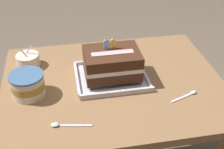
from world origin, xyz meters
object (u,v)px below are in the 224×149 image
Objects in this scene: foil_tray at (111,77)px; ice_cream_tub at (28,85)px; serving_spoon_by_bowls at (61,125)px; birthday_cake at (111,63)px; serving_spoon_near_tray at (189,94)px; bowl_stack at (28,60)px.

ice_cream_tub is (-0.36, -0.05, 0.04)m from foil_tray.
foil_tray is 2.06× the size of serving_spoon_by_bowls.
ice_cream_tub is (-0.36, -0.05, -0.03)m from birthday_cake.
foil_tray is 0.36m from ice_cream_tub.
ice_cream_tub is at bearing 120.01° from serving_spoon_by_bowls.
birthday_cake is 1.57× the size of serving_spoon_by_bowls.
birthday_cake reaches higher than foil_tray.
birthday_cake is 1.70× the size of ice_cream_tub.
birthday_cake is 0.36m from ice_cream_tub.
birthday_cake reaches higher than serving_spoon_by_bowls.
foil_tray reaches higher than serving_spoon_near_tray.
ice_cream_tub is 0.92× the size of serving_spoon_by_bowls.
bowl_stack is 0.73× the size of serving_spoon_by_bowls.
serving_spoon_by_bowls is at bearing -73.01° from bowl_stack.
bowl_stack is (-0.37, 0.17, 0.02)m from foil_tray.
bowl_stack is 0.76m from serving_spoon_near_tray.
serving_spoon_by_bowls reaches higher than serving_spoon_near_tray.
serving_spoon_near_tray is 0.85× the size of serving_spoon_by_bowls.
serving_spoon_by_bowls is (0.13, -0.44, -0.02)m from bowl_stack.
serving_spoon_by_bowls is at bearing -131.49° from foil_tray.
serving_spoon_by_bowls is (-0.23, -0.26, -0.00)m from foil_tray.
bowl_stack is at bearing 106.99° from serving_spoon_by_bowls.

